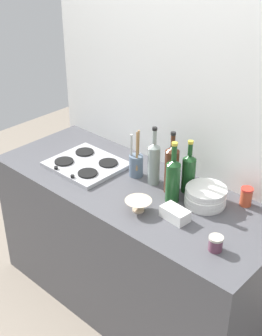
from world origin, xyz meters
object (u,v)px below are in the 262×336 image
object	(u,v)px
utensil_crock	(136,164)
condiment_jar_front	(246,197)
stovetop_hob	(86,164)
mixing_bowl	(138,205)
wine_bottle_rightmost	(154,162)
butter_dish	(175,214)
wine_bottle_mid_right	(172,168)
condiment_jar_rear	(216,243)
wine_bottle_mid_left	(173,179)
plate_stack	(205,196)
wine_bottle_leftmost	(189,172)

from	to	relation	value
utensil_crock	condiment_jar_front	distance (m)	0.67
stovetop_hob	mixing_bowl	size ratio (longest dim) A/B	3.01
wine_bottle_rightmost	butter_dish	size ratio (longest dim) A/B	2.39
wine_bottle_mid_right	condiment_jar_rear	xyz separation A→B (m)	(0.48, -0.27, -0.11)
utensil_crock	condiment_jar_rear	distance (m)	0.79
utensil_crock	butter_dish	bearing A→B (deg)	-23.68
condiment_jar_front	butter_dish	bearing A→B (deg)	-118.96
wine_bottle_mid_left	stovetop_hob	bearing A→B (deg)	-174.86
wine_bottle_rightmost	utensil_crock	world-z (taller)	wine_bottle_rightmost
wine_bottle_rightmost	butter_dish	world-z (taller)	wine_bottle_rightmost
mixing_bowl	butter_dish	xyz separation A→B (m)	(0.19, 0.07, -0.01)
mixing_bowl	butter_dish	world-z (taller)	mixing_bowl
condiment_jar_front	condiment_jar_rear	bearing A→B (deg)	-78.03
plate_stack	wine_bottle_mid_left	world-z (taller)	wine_bottle_mid_left
mixing_bowl	utensil_crock	bearing A→B (deg)	134.03
condiment_jar_rear	wine_bottle_mid_right	bearing A→B (deg)	150.73
utensil_crock	condiment_jar_front	xyz separation A→B (m)	(0.65, 0.17, -0.03)
plate_stack	wine_bottle_rightmost	distance (m)	0.36
wine_bottle_rightmost	condiment_jar_rear	world-z (taller)	wine_bottle_rightmost
wine_bottle_leftmost	butter_dish	world-z (taller)	wine_bottle_leftmost
stovetop_hob	mixing_bowl	distance (m)	0.58
wine_bottle_mid_left	wine_bottle_rightmost	size ratio (longest dim) A/B	1.00
utensil_crock	wine_bottle_mid_right	bearing A→B (deg)	0.52
mixing_bowl	plate_stack	bearing A→B (deg)	52.33
wine_bottle_leftmost	wine_bottle_mid_left	size ratio (longest dim) A/B	0.89
utensil_crock	wine_bottle_leftmost	bearing A→B (deg)	12.10
butter_dish	wine_bottle_mid_right	bearing A→B (deg)	132.87
utensil_crock	condiment_jar_rear	size ratio (longest dim) A/B	4.04
stovetop_hob	wine_bottle_leftmost	distance (m)	0.68
plate_stack	wine_bottle_rightmost	size ratio (longest dim) A/B	0.65
wine_bottle_mid_left	condiment_jar_front	xyz separation A→B (m)	(0.32, 0.24, -0.08)
wine_bottle_rightmost	stovetop_hob	bearing A→B (deg)	-163.05
mixing_bowl	butter_dish	size ratio (longest dim) A/B	0.97
stovetop_hob	wine_bottle_mid_right	xyz separation A→B (m)	(0.57, 0.13, 0.13)
wine_bottle_rightmost	mixing_bowl	xyz separation A→B (m)	(0.13, -0.28, -0.10)
wine_bottle_leftmost	wine_bottle_rightmost	xyz separation A→B (m)	(-0.20, -0.07, 0.01)
plate_stack	wine_bottle_mid_left	size ratio (longest dim) A/B	0.65
wine_bottle_leftmost	condiment_jar_front	xyz separation A→B (m)	(0.32, 0.10, -0.07)
wine_bottle_mid_right	mixing_bowl	xyz separation A→B (m)	(-0.00, -0.27, -0.11)
wine_bottle_rightmost	butter_dish	bearing A→B (deg)	-32.65
utensil_crock	wine_bottle_mid_left	bearing A→B (deg)	-11.97
plate_stack	wine_bottle_leftmost	xyz separation A→B (m)	(-0.15, 0.05, 0.07)
stovetop_hob	wine_bottle_mid_right	world-z (taller)	wine_bottle_mid_right
stovetop_hob	wine_bottle_rightmost	bearing A→B (deg)	16.95
butter_dish	condiment_jar_rear	bearing A→B (deg)	-13.13
plate_stack	wine_bottle_rightmost	bearing A→B (deg)	-177.31
stovetop_hob	condiment_jar_front	xyz separation A→B (m)	(0.96, 0.29, 0.04)
plate_stack	wine_bottle_mid_right	xyz separation A→B (m)	(-0.22, -0.02, 0.10)
wine_bottle_mid_right	condiment_jar_front	world-z (taller)	wine_bottle_mid_right
wine_bottle_leftmost	mixing_bowl	size ratio (longest dim) A/B	2.18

